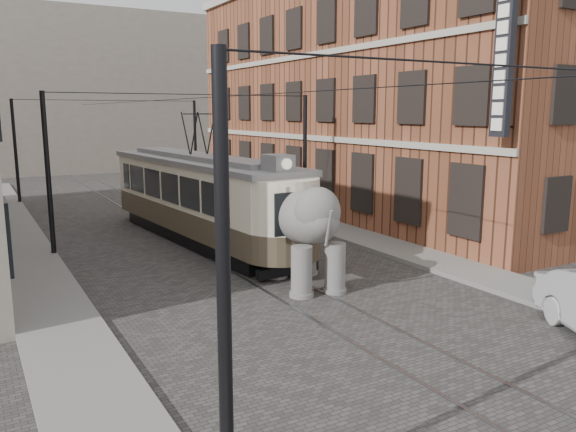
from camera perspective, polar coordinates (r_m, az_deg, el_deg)
ground at (r=18.83m, az=-2.50°, el=-5.92°), size 120.00×120.00×0.00m
tram_rails at (r=18.83m, az=-2.50°, el=-5.89°), size 1.54×80.00×0.02m
sidewalk_right at (r=22.09m, az=11.53°, el=-3.48°), size 2.00×60.00×0.15m
sidewalk_left at (r=17.02m, az=-22.61°, el=-8.25°), size 2.00×60.00×0.15m
brick_building at (r=31.61m, az=8.04°, el=11.56°), size 8.00×26.00×12.00m
distant_block at (r=56.74m, az=-21.62°, el=11.37°), size 28.00×10.00×14.00m
catenary at (r=22.69m, az=-8.77°, el=4.48°), size 11.00×30.20×6.00m
tram at (r=23.58m, az=-8.80°, el=3.76°), size 3.74×13.36×5.24m
elephant at (r=17.45m, az=1.67°, el=-1.61°), size 3.74×5.79×3.31m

